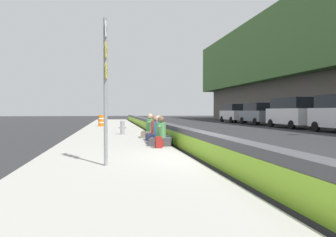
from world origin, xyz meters
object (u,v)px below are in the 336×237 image
seated_person_rear (155,133)px  parked_car_fourth (291,112)px  seated_person_foreground (161,136)px  parked_car_far (234,113)px  route_sign_post (106,80)px  seated_person_middle (159,134)px  construction_barrel (101,121)px  backpack (159,142)px  parked_car_midline (257,113)px  seated_person_far (150,130)px  fire_hydrant (122,126)px

seated_person_rear → parked_car_fourth: (10.22, -13.02, 0.87)m
seated_person_foreground → parked_car_far: 28.50m
route_sign_post → seated_person_middle: 5.74m
parked_car_fourth → parked_car_far: (12.91, -0.08, -0.17)m
construction_barrel → parked_car_far: size_ratio=0.20×
backpack → seated_person_middle: bearing=-8.2°
route_sign_post → backpack: size_ratio=9.00×
backpack → construction_barrel: 16.63m
construction_barrel → backpack: bearing=-171.3°
seated_person_middle → parked_car_midline: (17.93, -13.09, 0.69)m
construction_barrel → seated_person_foreground: bearing=-170.2°
route_sign_post → parked_car_fourth: size_ratio=0.70×
seated_person_far → parked_car_fourth: bearing=-55.9°
fire_hydrant → backpack: fire_hydrant is taller
seated_person_middle → seated_person_rear: bearing=-1.3°
fire_hydrant → seated_person_middle: bearing=-165.8°
seated_person_rear → parked_car_midline: size_ratio=0.23×
seated_person_middle → parked_car_far: bearing=-28.3°
backpack → seated_person_rear: bearing=-5.3°
construction_barrel → parked_car_far: (9.58, -15.88, 0.56)m
parked_car_fourth → parked_car_midline: parked_car_fourth is taller
seated_person_foreground → seated_person_rear: 2.14m
route_sign_post → parked_car_far: bearing=-27.3°
backpack → construction_barrel: construction_barrel is taller
backpack → parked_car_fourth: bearing=-45.4°
fire_hydrant → backpack: (-6.77, -1.06, -0.25)m
seated_person_rear → parked_car_fourth: bearing=-51.9°
seated_person_rear → construction_barrel: seated_person_rear is taller
fire_hydrant → seated_person_foreground: size_ratio=0.77×
fire_hydrant → route_sign_post: bearing=175.7°
seated_person_rear → seated_person_far: seated_person_far is taller
seated_person_foreground → seated_person_far: (3.49, -0.02, 0.02)m
fire_hydrant → seated_person_far: seated_person_far is taller
fire_hydrant → seated_person_middle: (-5.12, -1.30, -0.09)m
route_sign_post → parked_car_far: 33.13m
construction_barrel → route_sign_post: bearing=-178.0°
route_sign_post → parked_car_fourth: (16.52, -15.11, -0.88)m
fire_hydrant → seated_person_far: 2.84m
route_sign_post → parked_car_far: route_sign_post is taller
seated_person_middle → construction_barrel: seated_person_middle is taller
parked_car_midline → parked_car_far: size_ratio=1.00×
seated_person_middle → parked_car_midline: parked_car_midline is taller
backpack → fire_hydrant: bearing=8.9°
route_sign_post → parked_car_midline: size_ratio=0.75×
seated_person_foreground → construction_barrel: 15.93m
fire_hydrant → parked_car_midline: bearing=-48.3°
construction_barrel → parked_car_fourth: 16.17m
seated_person_far → parked_car_midline: (15.35, -13.12, 0.67)m
seated_person_foreground → backpack: bearing=165.5°
seated_person_rear → parked_car_midline: 21.22m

